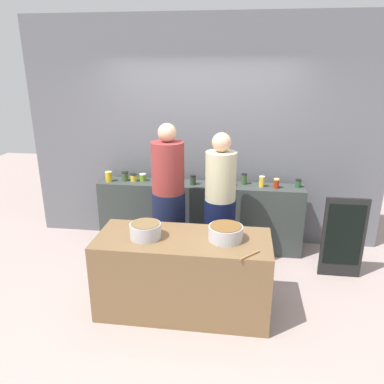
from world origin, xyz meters
TOP-DOWN VIEW (x-y plane):
  - ground at (0.00, 0.00)m, footprint 12.00×12.00m
  - storefront_wall at (0.00, 1.45)m, footprint 4.80×0.12m
  - display_shelf at (0.00, 1.10)m, footprint 2.70×0.36m
  - prep_table at (0.00, -0.30)m, footprint 1.70×0.70m
  - preserve_jar_0 at (-1.21, 1.05)m, footprint 0.09×0.09m
  - preserve_jar_1 at (-1.01, 1.10)m, footprint 0.09×0.09m
  - preserve_jar_2 at (-0.89, 1.10)m, footprint 0.09×0.09m
  - preserve_jar_3 at (-0.77, 1.14)m, footprint 0.09×0.09m
  - preserve_jar_4 at (-0.55, 1.09)m, footprint 0.08×0.08m
  - preserve_jar_5 at (-0.35, 1.09)m, footprint 0.07×0.07m
  - preserve_jar_6 at (-0.08, 1.06)m, footprint 0.08×0.08m
  - preserve_jar_7 at (0.17, 1.17)m, footprint 0.07×0.07m
  - preserve_jar_8 at (0.28, 1.10)m, footprint 0.08×0.08m
  - preserve_jar_9 at (0.42, 1.08)m, footprint 0.08×0.08m
  - preserve_jar_10 at (0.57, 1.17)m, footprint 0.08×0.08m
  - preserve_jar_11 at (0.80, 1.09)m, footprint 0.07×0.07m
  - preserve_jar_12 at (0.98, 1.06)m, footprint 0.07×0.07m
  - preserve_jar_13 at (1.26, 1.13)m, footprint 0.08×0.08m
  - cooking_pot_left at (-0.36, -0.34)m, footprint 0.30×0.30m
  - cooking_pot_center at (0.41, -0.28)m, footprint 0.33×0.33m
  - wooden_spoon at (0.64, -0.58)m, footprint 0.18×0.19m
  - cook_with_tongs at (-0.30, 0.53)m, footprint 0.39×0.39m
  - cook_in_cap at (0.30, 0.51)m, footprint 0.37×0.37m
  - chalkboard_sign at (1.73, 0.57)m, footprint 0.48×0.05m

SIDE VIEW (x-z plane):
  - ground at x=0.00m, z-range 0.00..0.00m
  - prep_table at x=0.00m, z-range 0.00..0.80m
  - display_shelf at x=0.00m, z-range 0.00..0.90m
  - chalkboard_sign at x=1.73m, z-range 0.01..0.99m
  - cook_in_cap at x=0.30m, z-range -0.08..1.61m
  - cook_with_tongs at x=-0.30m, z-range -0.09..1.69m
  - wooden_spoon at x=0.64m, z-range 0.80..0.82m
  - cooking_pot_center at x=0.41m, z-range 0.80..0.95m
  - cooking_pot_left at x=-0.36m, z-range 0.80..0.95m
  - preserve_jar_9 at x=0.42m, z-range 0.90..1.00m
  - preserve_jar_3 at x=-0.77m, z-range 0.90..1.00m
  - preserve_jar_2 at x=-0.89m, z-range 0.90..1.01m
  - preserve_jar_13 at x=1.26m, z-range 0.90..1.01m
  - preserve_jar_7 at x=0.17m, z-range 0.90..1.01m
  - preserve_jar_8 at x=0.28m, z-range 0.90..1.02m
  - preserve_jar_5 at x=-0.35m, z-range 0.90..1.03m
  - preserve_jar_12 at x=0.98m, z-range 0.90..1.03m
  - preserve_jar_1 at x=-1.01m, z-range 0.90..1.03m
  - preserve_jar_4 at x=-0.55m, z-range 0.90..1.03m
  - preserve_jar_6 at x=-0.08m, z-range 0.90..1.03m
  - preserve_jar_0 at x=-1.21m, z-range 0.90..1.04m
  - preserve_jar_11 at x=0.80m, z-range 0.90..1.04m
  - preserve_jar_10 at x=0.57m, z-range 0.90..1.05m
  - storefront_wall at x=0.00m, z-range 0.00..3.00m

